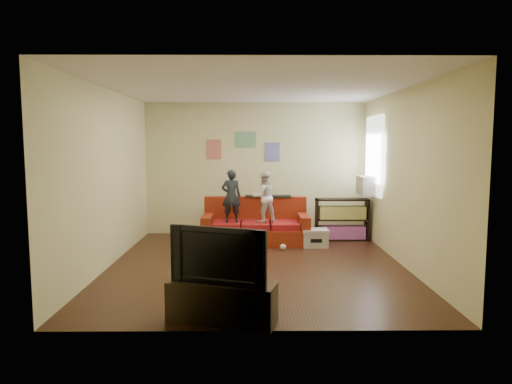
{
  "coord_description": "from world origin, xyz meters",
  "views": [
    {
      "loc": [
        -0.07,
        -6.9,
        1.87
      ],
      "look_at": [
        0.0,
        0.8,
        1.05
      ],
      "focal_mm": 32.0,
      "sensor_mm": 36.0,
      "label": 1
    }
  ],
  "objects_px": {
    "coffee_table": "(216,237)",
    "file_box": "(315,238)",
    "tv_stand": "(222,302)",
    "child_b": "(264,197)",
    "bookshelf": "(342,221)",
    "television": "(222,254)",
    "child_a": "(231,196)",
    "sofa": "(256,227)"
  },
  "relations": [
    {
      "from": "sofa",
      "to": "file_box",
      "type": "xyz_separation_m",
      "value": [
        1.08,
        -0.38,
        -0.13
      ]
    },
    {
      "from": "child_b",
      "to": "tv_stand",
      "type": "distance_m",
      "value": 3.8
    },
    {
      "from": "coffee_table",
      "to": "sofa",
      "type": "bearing_deg",
      "value": 62.22
    },
    {
      "from": "sofa",
      "to": "television",
      "type": "height_order",
      "value": "television"
    },
    {
      "from": "file_box",
      "to": "television",
      "type": "height_order",
      "value": "television"
    },
    {
      "from": "child_a",
      "to": "television",
      "type": "xyz_separation_m",
      "value": [
        0.07,
        -3.7,
        -0.18
      ]
    },
    {
      "from": "file_box",
      "to": "television",
      "type": "xyz_separation_m",
      "value": [
        -1.46,
        -3.49,
        0.56
      ]
    },
    {
      "from": "child_a",
      "to": "sofa",
      "type": "bearing_deg",
      "value": -164.99
    },
    {
      "from": "coffee_table",
      "to": "file_box",
      "type": "bearing_deg",
      "value": 26.37
    },
    {
      "from": "child_a",
      "to": "television",
      "type": "distance_m",
      "value": 3.71
    },
    {
      "from": "child_a",
      "to": "tv_stand",
      "type": "xyz_separation_m",
      "value": [
        0.07,
        -3.7,
        -0.69
      ]
    },
    {
      "from": "file_box",
      "to": "tv_stand",
      "type": "relative_size",
      "value": 0.41
    },
    {
      "from": "child_a",
      "to": "bookshelf",
      "type": "relative_size",
      "value": 0.97
    },
    {
      "from": "child_b",
      "to": "tv_stand",
      "type": "xyz_separation_m",
      "value": [
        -0.53,
        -3.7,
        -0.68
      ]
    },
    {
      "from": "child_a",
      "to": "file_box",
      "type": "xyz_separation_m",
      "value": [
        1.53,
        -0.21,
        -0.74
      ]
    },
    {
      "from": "sofa",
      "to": "coffee_table",
      "type": "bearing_deg",
      "value": -117.78
    },
    {
      "from": "child_a",
      "to": "tv_stand",
      "type": "distance_m",
      "value": 3.77
    },
    {
      "from": "child_a",
      "to": "television",
      "type": "bearing_deg",
      "value": 85.7
    },
    {
      "from": "sofa",
      "to": "child_a",
      "type": "bearing_deg",
      "value": -159.67
    },
    {
      "from": "child_b",
      "to": "tv_stand",
      "type": "relative_size",
      "value": 0.84
    },
    {
      "from": "sofa",
      "to": "file_box",
      "type": "relative_size",
      "value": 4.2
    },
    {
      "from": "coffee_table",
      "to": "child_b",
      "type": "bearing_deg",
      "value": 53.2
    },
    {
      "from": "child_b",
      "to": "television",
      "type": "bearing_deg",
      "value": 60.82
    },
    {
      "from": "bookshelf",
      "to": "child_b",
      "type": "bearing_deg",
      "value": -165.92
    },
    {
      "from": "child_a",
      "to": "child_b",
      "type": "bearing_deg",
      "value": 174.68
    },
    {
      "from": "coffee_table",
      "to": "bookshelf",
      "type": "relative_size",
      "value": 0.91
    },
    {
      "from": "file_box",
      "to": "coffee_table",
      "type": "bearing_deg",
      "value": -153.63
    },
    {
      "from": "tv_stand",
      "to": "coffee_table",
      "type": "bearing_deg",
      "value": 110.75
    },
    {
      "from": "child_b",
      "to": "file_box",
      "type": "distance_m",
      "value": 1.2
    },
    {
      "from": "bookshelf",
      "to": "file_box",
      "type": "distance_m",
      "value": 0.87
    },
    {
      "from": "child_a",
      "to": "child_b",
      "type": "relative_size",
      "value": 1.03
    },
    {
      "from": "sofa",
      "to": "television",
      "type": "relative_size",
      "value": 1.88
    },
    {
      "from": "child_b",
      "to": "file_box",
      "type": "bearing_deg",
      "value": 146.2
    },
    {
      "from": "file_box",
      "to": "television",
      "type": "bearing_deg",
      "value": -112.75
    },
    {
      "from": "coffee_table",
      "to": "bookshelf",
      "type": "bearing_deg",
      "value": 31.94
    },
    {
      "from": "television",
      "to": "coffee_table",
      "type": "bearing_deg",
      "value": 115.12
    },
    {
      "from": "bookshelf",
      "to": "tv_stand",
      "type": "bearing_deg",
      "value": -116.8
    },
    {
      "from": "child_b",
      "to": "bookshelf",
      "type": "relative_size",
      "value": 0.94
    },
    {
      "from": "child_a",
      "to": "bookshelf",
      "type": "bearing_deg",
      "value": -175.11
    },
    {
      "from": "child_b",
      "to": "bookshelf",
      "type": "bearing_deg",
      "value": 173.12
    },
    {
      "from": "bookshelf",
      "to": "television",
      "type": "relative_size",
      "value": 0.96
    },
    {
      "from": "child_b",
      "to": "bookshelf",
      "type": "height_order",
      "value": "child_b"
    }
  ]
}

